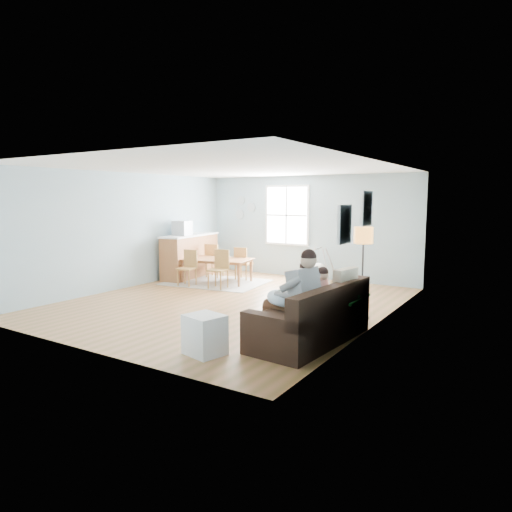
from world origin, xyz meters
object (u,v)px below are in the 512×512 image
Objects in this scene: storage_cube at (204,334)px; chair_nw at (213,258)px; sofa at (314,321)px; father at (295,294)px; chair_ne at (242,262)px; baby_swing at (318,266)px; dining_table at (216,271)px; counter at (190,255)px; floor_lamp at (363,243)px; chair_sw at (188,266)px; monitor at (182,228)px; chair_se at (220,267)px; toddler at (316,290)px.

chair_nw reaches higher than storage_cube.
father is at bearing -118.54° from sofa.
chair_ne is 1.96m from baby_swing.
sofa reaches higher than dining_table.
counter is at bearing -166.56° from chair_ne.
chair_sw is at bearing 170.68° from floor_lamp.
chair_sw is at bearing 151.49° from sofa.
baby_swing reaches higher than dining_table.
monitor is 3.65m from baby_swing.
chair_nw is at bearing 97.15° from chair_sw.
father is at bearing -41.19° from chair_nw.
chair_sw reaches higher than dining_table.
sofa is 1.97m from floor_lamp.
monitor is (-5.14, 2.99, 1.03)m from sofa.
monitor reaches higher than chair_nw.
floor_lamp reaches higher than baby_swing.
counter reaches higher than chair_ne.
floor_lamp is 3.73m from baby_swing.
monitor is (-0.68, 0.56, 0.86)m from chair_sw.
chair_se is 1.80m from monitor.
chair_sw is at bearing 132.92° from storage_cube.
chair_nw is at bearing 49.37° from monitor.
toddler is at bearing -46.07° from dining_table.
chair_ne is at bearing 7.71° from chair_nw.
chair_ne reaches higher than storage_cube.
father is 6.00m from monitor.
chair_nw is 1.16m from monitor.
storage_cube is 6.02m from monitor.
chair_sw is 0.41× the size of counter.
sofa is at bearing -47.61° from dining_table.
floor_lamp is at bearing 68.24° from storage_cube.
chair_se is 2.59m from baby_swing.
monitor reaches higher than counter.
monitor reaches higher than chair_se.
chair_ne is (0.85, 0.12, -0.03)m from chair_nw.
toddler is at bearing -31.54° from counter.
chair_sw is at bearing -118.54° from chair_ne.
father is 5.10m from chair_sw.
storage_cube is at bearing -80.58° from baby_swing.
chair_sw is 0.95× the size of chair_se.
toddler reaches higher than baby_swing.
storage_cube is 5.33m from dining_table.
storage_cube is at bearing -128.91° from sofa.
sofa reaches higher than chair_ne.
father is at bearing -35.97° from counter.
dining_table is (-3.95, 3.37, -0.45)m from father.
baby_swing is at bearing 26.64° from monitor.
chair_nw reaches higher than dining_table.
dining_table is (-3.09, 4.35, 0.03)m from storage_cube.
toddler reaches higher than chair_se.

